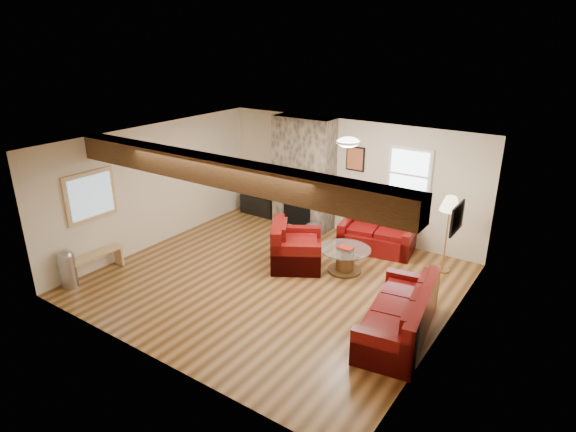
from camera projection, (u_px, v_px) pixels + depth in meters
name	position (u px, v px, depth m)	size (l,w,h in m)	color
room	(274.00, 215.00, 8.25)	(8.00, 8.00, 8.00)	#563616
oak_beam	(222.00, 172.00, 6.91)	(6.00, 0.36, 0.38)	#362210
chimney_breast	(303.00, 175.00, 10.71)	(1.40, 0.67, 2.50)	#3B362D
back_window	(409.00, 175.00, 9.52)	(0.90, 0.08, 1.10)	white
hatch_window	(91.00, 196.00, 8.59)	(0.08, 1.00, 0.90)	tan
ceiling_dome	(348.00, 144.00, 8.05)	(0.40, 0.40, 0.18)	white
artwork_back	(355.00, 159.00, 10.10)	(0.42, 0.06, 0.52)	black
artwork_right	(457.00, 218.00, 6.74)	(0.06, 0.55, 0.42)	black
sofa_three	(399.00, 312.00, 7.00)	(1.98, 0.83, 0.77)	#4A050B
loveseat	(377.00, 232.00, 9.77)	(1.46, 0.84, 0.78)	#4A050B
armchair_red	(297.00, 245.00, 9.11)	(1.05, 0.92, 0.85)	#4A050B
coffee_table	(345.00, 260.00, 8.93)	(0.94, 0.94, 0.49)	#4B3018
tv_cabinet	(260.00, 205.00, 11.77)	(0.94, 0.37, 0.47)	black
television	(259.00, 187.00, 11.60)	(0.81, 0.11, 0.47)	black
floor_lamp	(450.00, 208.00, 8.58)	(0.38, 0.38, 1.47)	#AD8748
pine_bench	(95.00, 264.00, 8.81)	(0.26, 1.10, 0.41)	tan
pedal_bin	(67.00, 268.00, 8.34)	(0.28, 0.28, 0.71)	#9B9BA0
coal_bucket	(313.00, 232.00, 10.38)	(0.34, 0.34, 0.32)	slate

